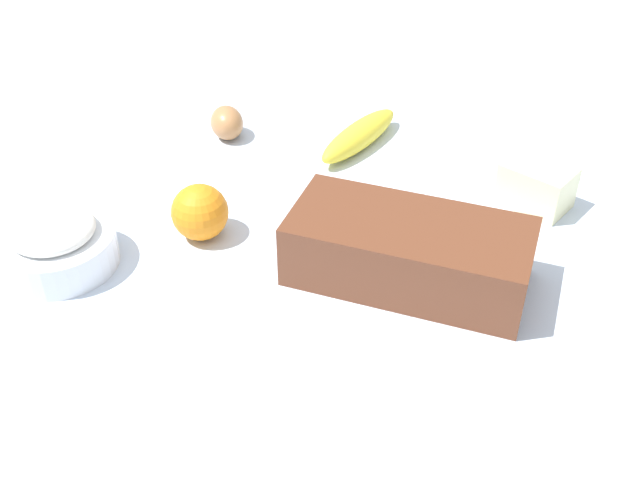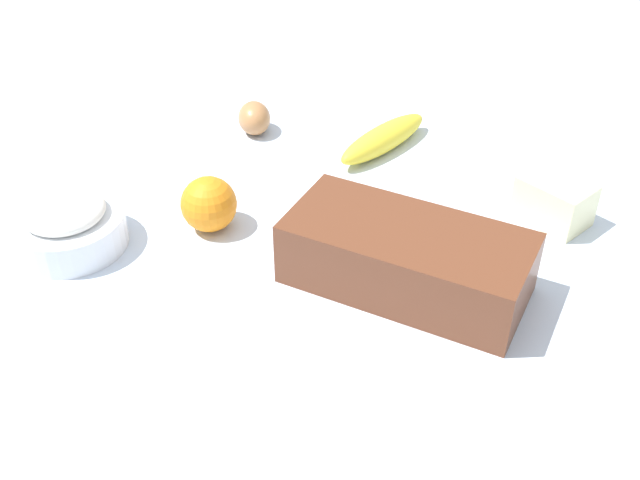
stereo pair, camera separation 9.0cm
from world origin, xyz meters
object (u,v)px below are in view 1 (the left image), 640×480
object	(u,v)px
loaf_pan	(409,250)
butter_block	(536,186)
banana	(359,135)
egg_near_butter	(227,123)
flour_bowl	(56,243)
orange_fruit	(200,212)

from	to	relation	value
loaf_pan	butter_block	size ratio (longest dim) A/B	3.32
banana	loaf_pan	bearing A→B (deg)	128.21
loaf_pan	egg_near_butter	xyz separation A→B (m)	(0.39, -0.18, -0.02)
banana	egg_near_butter	bearing A→B (deg)	21.78
flour_bowl	butter_block	world-z (taller)	flour_bowl
loaf_pan	orange_fruit	bearing A→B (deg)	1.31
flour_bowl	butter_block	size ratio (longest dim) A/B	1.60
flour_bowl	orange_fruit	xyz separation A→B (m)	(-0.11, -0.14, 0.00)
flour_bowl	orange_fruit	bearing A→B (deg)	-129.93
orange_fruit	butter_block	distance (m)	0.45
loaf_pan	banana	size ratio (longest dim) A/B	1.57
loaf_pan	orange_fruit	xyz separation A→B (m)	(0.26, 0.05, -0.01)
flour_bowl	egg_near_butter	world-z (taller)	flour_bowl
butter_block	banana	bearing A→B (deg)	-4.10
banana	butter_block	world-z (taller)	butter_block
banana	orange_fruit	world-z (taller)	orange_fruit
egg_near_butter	loaf_pan	bearing A→B (deg)	155.87
loaf_pan	flour_bowl	size ratio (longest dim) A/B	2.08
banana	butter_block	size ratio (longest dim) A/B	2.11
flour_bowl	butter_block	distance (m)	0.63
orange_fruit	butter_block	world-z (taller)	orange_fruit
flour_bowl	orange_fruit	distance (m)	0.18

